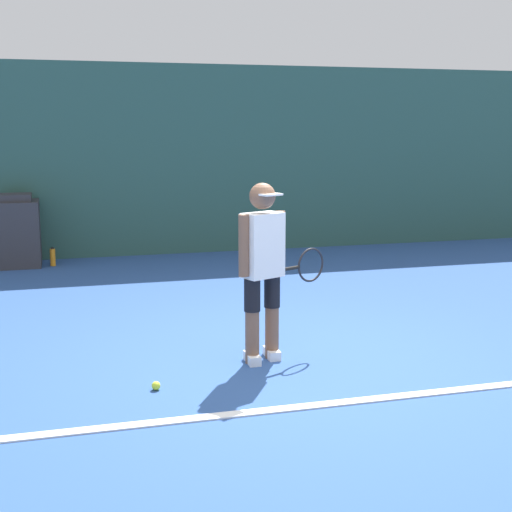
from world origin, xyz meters
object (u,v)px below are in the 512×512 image
object	(u,v)px
tennis_player	(264,264)
covered_chair	(17,232)
tennis_ball	(156,386)
water_bottle	(53,257)

from	to	relation	value
tennis_player	covered_chair	size ratio (longest dim) A/B	1.47
tennis_player	tennis_ball	xyz separation A→B (m)	(-0.99, -0.47, -0.81)
tennis_player	tennis_ball	size ratio (longest dim) A/B	22.50
tennis_player	covered_chair	distance (m)	5.52
tennis_ball	covered_chair	world-z (taller)	covered_chair
tennis_ball	covered_chair	xyz separation A→B (m)	(-1.27, 5.50, 0.46)
water_bottle	covered_chair	bearing A→B (deg)	162.86
tennis_ball	covered_chair	size ratio (longest dim) A/B	0.07
tennis_player	covered_chair	world-z (taller)	tennis_player
tennis_player	water_bottle	bearing A→B (deg)	86.10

